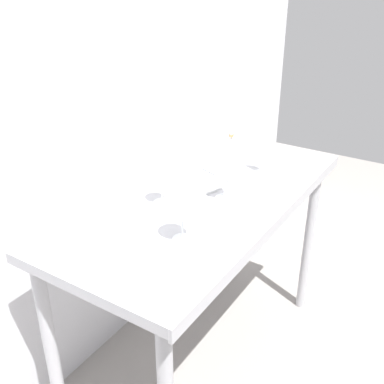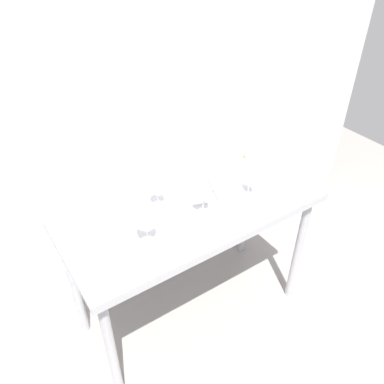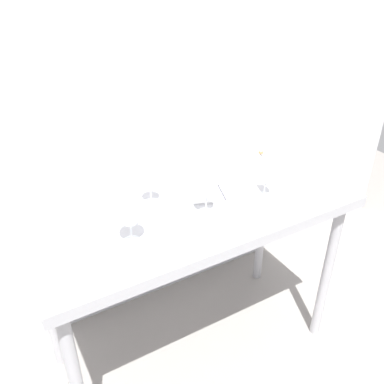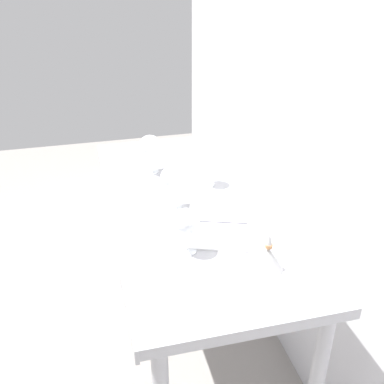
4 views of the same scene
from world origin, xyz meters
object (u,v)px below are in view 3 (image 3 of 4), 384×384
wine_glass_near_left (130,214)px  tasting_sheet_upper (95,219)px  wine_glass_far_left (150,181)px  open_notebook (220,189)px  decanter_funnel (260,160)px  wine_glass_near_right (266,174)px  wine_glass_near_center (206,186)px

wine_glass_near_left → tasting_sheet_upper: bearing=109.7°
wine_glass_far_left → wine_glass_near_left: size_ratio=0.88×
wine_glass_far_left → open_notebook: bearing=-8.9°
open_notebook → decanter_funnel: decanter_funnel is taller
wine_glass_near_right → decanter_funnel: wine_glass_near_right is taller
wine_glass_near_right → wine_glass_far_left: 0.50m
wine_glass_near_right → open_notebook: bearing=132.7°
wine_glass_near_center → wine_glass_near_right: size_ratio=1.10×
wine_glass_near_right → open_notebook: wine_glass_near_right is taller
wine_glass_near_center → wine_glass_near_left: (-0.34, -0.03, -0.00)m
wine_glass_near_center → wine_glass_near_right: wine_glass_near_center is taller
wine_glass_far_left → wine_glass_near_left: wine_glass_near_left is taller
wine_glass_near_center → wine_glass_near_left: wine_glass_near_center is taller
decanter_funnel → wine_glass_near_left: bearing=-162.9°
open_notebook → tasting_sheet_upper: 0.57m
open_notebook → decanter_funnel: bearing=34.4°
wine_glass_far_left → tasting_sheet_upper: size_ratio=0.66×
wine_glass_near_center → wine_glass_near_left: 0.34m
wine_glass_near_left → decanter_funnel: size_ratio=1.30×
wine_glass_near_right → open_notebook: 0.23m
tasting_sheet_upper → decanter_funnel: size_ratio=1.73×
wine_glass_far_left → tasting_sheet_upper: wine_glass_far_left is taller
wine_glass_near_center → open_notebook: 0.24m
open_notebook → tasting_sheet_upper: (-0.57, 0.05, -0.00)m
wine_glass_near_right → decanter_funnel: (0.15, 0.23, -0.07)m
wine_glass_near_right → wine_glass_near_left: (-0.63, -0.01, 0.01)m
wine_glass_near_right → tasting_sheet_upper: 0.74m
wine_glass_far_left → tasting_sheet_upper: (-0.25, -0.00, -0.11)m
tasting_sheet_upper → decanter_funnel: (0.86, 0.03, 0.04)m
wine_glass_near_right → wine_glass_far_left: wine_glass_near_right is taller
tasting_sheet_upper → open_notebook: bearing=26.0°
wine_glass_near_right → tasting_sheet_upper: bearing=164.5°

